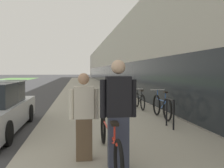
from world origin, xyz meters
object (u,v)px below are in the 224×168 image
at_px(person_rider, 118,114).
at_px(person_bystander, 84,116).
at_px(bike_rack_hoop, 170,110).
at_px(tandem_bicycle, 109,140).
at_px(cruiser_bike_nearest, 162,106).
at_px(cruiser_bike_middle, 140,100).

height_order(person_rider, person_bystander, person_rider).
relative_size(person_rider, bike_rack_hoop, 2.17).
xyz_separation_m(tandem_bicycle, cruiser_bike_nearest, (2.34, 3.82, 0.04)).
height_order(person_bystander, cruiser_bike_nearest, person_bystander).
relative_size(cruiser_bike_nearest, cruiser_bike_middle, 1.13).
relative_size(tandem_bicycle, cruiser_bike_nearest, 1.48).
bearing_deg(person_rider, cruiser_bike_middle, 72.55).
distance_m(person_bystander, cruiser_bike_nearest, 4.67).
bearing_deg(person_bystander, cruiser_bike_middle, 66.51).
bearing_deg(cruiser_bike_middle, bike_rack_hoop, -90.63).
height_order(tandem_bicycle, person_bystander, person_bystander).
relative_size(person_rider, person_bystander, 1.14).
height_order(bike_rack_hoop, cruiser_bike_nearest, cruiser_bike_nearest).
bearing_deg(bike_rack_hoop, cruiser_bike_middle, 89.37).
distance_m(person_rider, bike_rack_hoop, 3.38).
xyz_separation_m(person_bystander, bike_rack_hoop, (2.53, 2.25, -0.29)).
bearing_deg(cruiser_bike_middle, tandem_bicycle, -109.35).
bearing_deg(tandem_bicycle, cruiser_bike_nearest, 58.51).
bearing_deg(bike_rack_hoop, person_rider, -125.88).
bearing_deg(person_bystander, cruiser_bike_nearest, 53.02).
distance_m(tandem_bicycle, person_rider, 0.67).
distance_m(tandem_bicycle, cruiser_bike_middle, 6.39).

